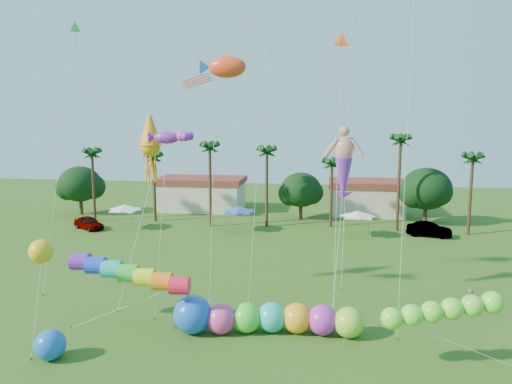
# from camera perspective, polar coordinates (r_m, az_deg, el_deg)

# --- Properties ---
(tree_line) EXTENTS (69.46, 8.91, 11.00)m
(tree_line) POSITION_cam_1_polar(r_m,az_deg,el_deg) (65.90, 7.34, 0.30)
(tree_line) COLOR #3A2819
(tree_line) RESTS_ON ground
(buildings_row) EXTENTS (35.00, 7.00, 4.00)m
(buildings_row) POSITION_cam_1_polar(r_m,az_deg,el_deg) (72.58, 2.13, -0.68)
(buildings_row) COLOR beige
(buildings_row) RESTS_ON ground
(tent_row) EXTENTS (31.00, 4.00, 0.60)m
(tent_row) POSITION_cam_1_polar(r_m,az_deg,el_deg) (59.53, -2.07, -2.03)
(tent_row) COLOR white
(tent_row) RESTS_ON ground
(car_a) EXTENTS (4.89, 4.10, 1.58)m
(car_a) POSITION_cam_1_polar(r_m,az_deg,el_deg) (64.87, -18.57, -3.35)
(car_a) COLOR #4C4C54
(car_a) RESTS_ON ground
(car_b) EXTENTS (5.29, 2.87, 1.65)m
(car_b) POSITION_cam_1_polar(r_m,az_deg,el_deg) (61.07, 19.17, -4.08)
(car_b) COLOR #4C4C54
(car_b) RESTS_ON ground
(spectator_b) EXTENTS (1.05, 1.00, 1.70)m
(spectator_b) POSITION_cam_1_polar(r_m,az_deg,el_deg) (39.24, 23.31, -11.34)
(spectator_b) COLOR #A5A089
(spectator_b) RESTS_ON ground
(caterpillar_inflatable) EXTENTS (12.21, 3.33, 2.48)m
(caterpillar_inflatable) POSITION_cam_1_polar(r_m,az_deg,el_deg) (32.88, 0.53, -14.18)
(caterpillar_inflatable) COLOR #E23B95
(caterpillar_inflatable) RESTS_ON ground
(blue_ball) EXTENTS (1.78, 1.78, 1.78)m
(blue_ball) POSITION_cam_1_polar(r_m,az_deg,el_deg) (32.01, -22.45, -15.84)
(blue_ball) COLOR blue
(blue_ball) RESTS_ON ground
(rainbow_tube) EXTENTS (9.81, 2.24, 3.99)m
(rainbow_tube) POSITION_cam_1_polar(r_m,az_deg,el_deg) (32.45, -12.35, -10.24)
(rainbow_tube) COLOR #EF1A3C
(rainbow_tube) RESTS_ON ground
(green_worm) EXTENTS (10.63, 1.91, 3.64)m
(green_worm) POSITION_cam_1_polar(r_m,az_deg,el_deg) (28.94, 15.25, -13.77)
(green_worm) COLOR #69EB34
(green_worm) RESTS_ON ground
(orange_ball_kite) EXTENTS (1.86, 2.91, 6.60)m
(orange_ball_kite) POSITION_cam_1_polar(r_m,az_deg,el_deg) (32.34, -23.36, -6.26)
(orange_ball_kite) COLOR yellow
(orange_ball_kite) RESTS_ON ground
(merman_kite) EXTENTS (2.55, 5.30, 12.64)m
(merman_kite) POSITION_cam_1_polar(r_m,az_deg,el_deg) (37.39, 9.97, 2.79)
(merman_kite) COLOR tan
(merman_kite) RESTS_ON ground
(fish_kite) EXTENTS (4.43, 5.93, 18.32)m
(fish_kite) POSITION_cam_1_polar(r_m,az_deg,el_deg) (38.34, -3.32, 14.06)
(fish_kite) COLOR #FD411C
(fish_kite) RESTS_ON ground
(squid_kite) EXTENTS (2.47, 4.98, 13.92)m
(squid_kite) POSITION_cam_1_polar(r_m,az_deg,el_deg) (38.38, -11.96, 5.11)
(squid_kite) COLOR orange
(squid_kite) RESTS_ON ground
(lobster_kite) EXTENTS (3.70, 4.69, 12.93)m
(lobster_kite) POSITION_cam_1_polar(r_m,az_deg,el_deg) (36.19, -10.18, 6.13)
(lobster_kite) COLOR purple
(lobster_kite) RESTS_ON ground
(delta_kite_red) EXTENTS (1.35, 3.72, 19.67)m
(delta_kite_red) POSITION_cam_1_polar(r_m,az_deg,el_deg) (36.98, 9.68, 16.24)
(delta_kite_red) COLOR #F3511B
(delta_kite_red) RESTS_ON ground
(delta_kite_green) EXTENTS (2.26, 4.46, 21.18)m
(delta_kite_green) POSITION_cam_1_polar(r_m,az_deg,el_deg) (43.52, -20.04, 16.46)
(delta_kite_green) COLOR #37EC5D
(delta_kite_green) RESTS_ON ground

